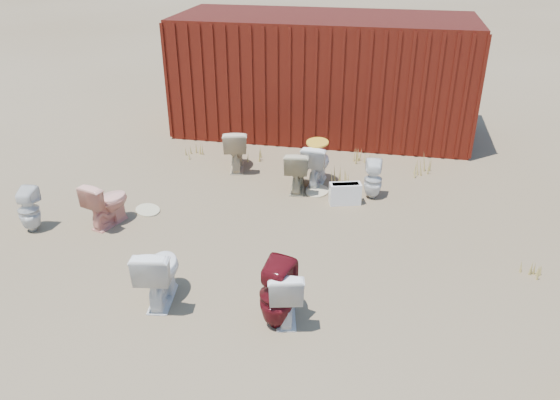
% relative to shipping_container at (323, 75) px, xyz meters
% --- Properties ---
extents(ground, '(100.00, 100.00, 0.00)m').
position_rel_shipping_container_xyz_m(ground, '(0.00, -5.20, -1.20)').
color(ground, brown).
rests_on(ground, ground).
extents(shipping_container, '(6.00, 2.40, 2.40)m').
position_rel_shipping_container_xyz_m(shipping_container, '(0.00, 0.00, 0.00)').
color(shipping_container, '#480D0C').
rests_on(shipping_container, ground).
extents(toilet_front_a, '(0.54, 0.82, 0.79)m').
position_rel_shipping_container_xyz_m(toilet_front_a, '(-1.09, -6.41, -0.81)').
color(toilet_front_a, white).
rests_on(toilet_front_a, ground).
extents(toilet_front_pink, '(0.59, 0.79, 0.71)m').
position_rel_shipping_container_xyz_m(toilet_front_pink, '(-2.58, -4.81, -0.84)').
color(toilet_front_pink, '#F5A38D').
rests_on(toilet_front_pink, ground).
extents(toilet_front_c, '(0.54, 0.77, 0.71)m').
position_rel_shipping_container_xyz_m(toilet_front_c, '(0.42, -6.43, -0.85)').
color(toilet_front_c, white).
rests_on(toilet_front_c, ground).
extents(toilet_front_maroon, '(0.46, 0.47, 0.83)m').
position_rel_shipping_container_xyz_m(toilet_front_maroon, '(0.36, -6.60, -0.78)').
color(toilet_front_maroon, '#5A0F15').
rests_on(toilet_front_maroon, ground).
extents(toilet_back_a, '(0.33, 0.34, 0.67)m').
position_rel_shipping_container_xyz_m(toilet_back_a, '(-3.60, -5.22, -0.86)').
color(toilet_back_a, white).
rests_on(toilet_back_a, ground).
extents(toilet_back_beige_left, '(0.46, 0.74, 0.73)m').
position_rel_shipping_container_xyz_m(toilet_back_beige_left, '(-0.01, -3.09, -0.84)').
color(toilet_back_beige_left, '#BDB08A').
rests_on(toilet_back_beige_left, ground).
extents(toilet_back_beige_right, '(0.60, 0.84, 0.78)m').
position_rel_shipping_container_xyz_m(toilet_back_beige_right, '(-1.25, -2.43, -0.81)').
color(toilet_back_beige_right, beige).
rests_on(toilet_back_beige_right, ground).
extents(toilet_back_yellowlid, '(0.49, 0.77, 0.74)m').
position_rel_shipping_container_xyz_m(toilet_back_yellowlid, '(0.28, -2.77, -0.83)').
color(toilet_back_yellowlid, white).
rests_on(toilet_back_yellowlid, ground).
extents(toilet_back_e, '(0.31, 0.32, 0.65)m').
position_rel_shipping_container_xyz_m(toilet_back_e, '(1.26, -3.15, -0.88)').
color(toilet_back_e, white).
rests_on(toilet_back_e, ground).
extents(yellow_lid, '(0.38, 0.47, 0.02)m').
position_rel_shipping_container_xyz_m(yellow_lid, '(0.28, -2.77, -0.45)').
color(yellow_lid, gold).
rests_on(yellow_lid, toilet_back_yellowlid).
extents(loose_tank, '(0.54, 0.33, 0.35)m').
position_rel_shipping_container_xyz_m(loose_tank, '(0.84, -3.45, -1.02)').
color(loose_tank, white).
rests_on(loose_tank, ground).
extents(loose_lid_near, '(0.46, 0.55, 0.02)m').
position_rel_shipping_container_xyz_m(loose_lid_near, '(0.35, -3.12, -1.19)').
color(loose_lid_near, beige).
rests_on(loose_lid_near, ground).
extents(loose_lid_far, '(0.59, 0.58, 0.02)m').
position_rel_shipping_container_xyz_m(loose_lid_far, '(-2.19, -4.32, -1.19)').
color(loose_lid_far, beige).
rests_on(loose_lid_far, ground).
extents(weed_clump_a, '(0.36, 0.36, 0.26)m').
position_rel_shipping_container_xyz_m(weed_clump_a, '(-2.22, -2.03, -1.07)').
color(weed_clump_a, '#AA9444').
rests_on(weed_clump_a, ground).
extents(weed_clump_b, '(0.32, 0.32, 0.29)m').
position_rel_shipping_container_xyz_m(weed_clump_b, '(0.71, -2.80, -1.06)').
color(weed_clump_b, '#AA9444').
rests_on(weed_clump_b, ground).
extents(weed_clump_c, '(0.36, 0.36, 0.36)m').
position_rel_shipping_container_xyz_m(weed_clump_c, '(2.08, -2.05, -1.02)').
color(weed_clump_c, '#AA9444').
rests_on(weed_clump_c, ground).
extents(weed_clump_d, '(0.30, 0.30, 0.25)m').
position_rel_shipping_container_xyz_m(weed_clump_d, '(-1.01, -1.95, -1.07)').
color(weed_clump_d, '#AA9444').
rests_on(weed_clump_d, ground).
extents(weed_clump_e, '(0.34, 0.34, 0.27)m').
position_rel_shipping_container_xyz_m(weed_clump_e, '(1.02, -1.77, -1.06)').
color(weed_clump_e, '#AA9444').
rests_on(weed_clump_e, ground).
extents(weed_clump_f, '(0.28, 0.28, 0.21)m').
position_rel_shipping_container_xyz_m(weed_clump_f, '(3.40, -5.06, -1.10)').
color(weed_clump_f, '#AA9444').
rests_on(weed_clump_f, ground).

